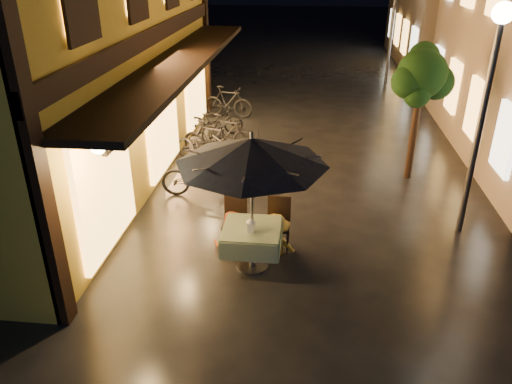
# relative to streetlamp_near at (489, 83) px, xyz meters

# --- Properties ---
(ground) EXTENTS (90.00, 90.00, 0.00)m
(ground) POSITION_rel_streetlamp_near_xyz_m (-3.00, -2.00, -2.92)
(ground) COLOR black
(ground) RESTS_ON ground
(west_building) EXTENTS (5.90, 11.40, 7.40)m
(west_building) POSITION_rel_streetlamp_near_xyz_m (-8.72, 2.00, 0.79)
(west_building) COLOR gold
(west_building) RESTS_ON ground
(street_tree) EXTENTS (1.43, 1.20, 3.15)m
(street_tree) POSITION_rel_streetlamp_near_xyz_m (-0.59, 2.51, -0.50)
(street_tree) COLOR black
(street_tree) RESTS_ON ground
(streetlamp_near) EXTENTS (0.36, 0.36, 4.23)m
(streetlamp_near) POSITION_rel_streetlamp_near_xyz_m (0.00, 0.00, 0.00)
(streetlamp_near) COLOR #59595E
(streetlamp_near) RESTS_ON ground
(streetlamp_far) EXTENTS (0.36, 0.36, 4.23)m
(streetlamp_far) POSITION_rel_streetlamp_near_xyz_m (0.00, 12.00, 0.00)
(streetlamp_far) COLOR #59595E
(streetlamp_far) RESTS_ON ground
(cafe_table) EXTENTS (0.99, 0.99, 0.78)m
(cafe_table) POSITION_rel_streetlamp_near_xyz_m (-3.89, -1.69, -2.33)
(cafe_table) COLOR #59595E
(cafe_table) RESTS_ON ground
(patio_umbrella) EXTENTS (2.46, 2.46, 2.46)m
(patio_umbrella) POSITION_rel_streetlamp_near_xyz_m (-3.89, -1.69, -0.77)
(patio_umbrella) COLOR #59595E
(patio_umbrella) RESTS_ON ground
(cafe_chair_left) EXTENTS (0.42, 0.42, 0.97)m
(cafe_chair_left) POSITION_rel_streetlamp_near_xyz_m (-4.29, -0.95, -2.38)
(cafe_chair_left) COLOR black
(cafe_chair_left) RESTS_ON ground
(cafe_chair_right) EXTENTS (0.42, 0.42, 0.97)m
(cafe_chair_right) POSITION_rel_streetlamp_near_xyz_m (-3.49, -0.95, -2.38)
(cafe_chair_right) COLOR black
(cafe_chair_right) RESTS_ON ground
(table_lantern) EXTENTS (0.16, 0.16, 0.25)m
(table_lantern) POSITION_rel_streetlamp_near_xyz_m (-3.89, -1.83, -2.00)
(table_lantern) COLOR white
(table_lantern) RESTS_ON cafe_table
(person_orange) EXTENTS (0.79, 0.66, 1.47)m
(person_orange) POSITION_rel_streetlamp_near_xyz_m (-4.34, -1.14, -2.18)
(person_orange) COLOR #C64C1C
(person_orange) RESTS_ON ground
(person_yellow) EXTENTS (1.04, 0.76, 1.44)m
(person_yellow) POSITION_rel_streetlamp_near_xyz_m (-3.54, -1.17, -2.20)
(person_yellow) COLOR gold
(person_yellow) RESTS_ON ground
(bicycle_0) EXTENTS (1.91, 0.80, 0.98)m
(bicycle_0) POSITION_rel_streetlamp_near_xyz_m (-5.30, 0.97, -2.43)
(bicycle_0) COLOR black
(bicycle_0) RESTS_ON ground
(bicycle_1) EXTENTS (1.74, 1.05, 1.01)m
(bicycle_1) POSITION_rel_streetlamp_near_xyz_m (-5.55, 3.16, -2.41)
(bicycle_1) COLOR black
(bicycle_1) RESTS_ON ground
(bicycle_2) EXTENTS (1.77, 1.19, 0.88)m
(bicycle_2) POSITION_rel_streetlamp_near_xyz_m (-5.70, 2.88, -2.48)
(bicycle_2) COLOR black
(bicycle_2) RESTS_ON ground
(bicycle_3) EXTENTS (1.70, 0.96, 0.98)m
(bicycle_3) POSITION_rel_streetlamp_near_xyz_m (-5.24, 3.82, -2.43)
(bicycle_3) COLOR black
(bicycle_3) RESTS_ON ground
(bicycle_4) EXTENTS (1.78, 0.98, 0.89)m
(bicycle_4) POSITION_rel_streetlamp_near_xyz_m (-5.82, 5.04, -2.47)
(bicycle_4) COLOR black
(bicycle_4) RESTS_ON ground
(bicycle_5) EXTENTS (1.74, 0.81, 1.01)m
(bicycle_5) POSITION_rel_streetlamp_near_xyz_m (-5.70, 6.79, -2.41)
(bicycle_5) COLOR black
(bicycle_5) RESTS_ON ground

